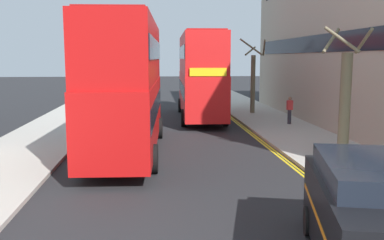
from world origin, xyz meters
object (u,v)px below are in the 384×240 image
object	(u,v)px
double_decker_bus_oncoming	(200,73)
taxi_minivan	(370,218)
pedestrian_far	(290,110)
double_decker_bus_away	(127,82)

from	to	relation	value
double_decker_bus_oncoming	taxi_minivan	distance (m)	21.11
pedestrian_far	double_decker_bus_oncoming	bearing A→B (deg)	143.04
double_decker_bus_away	taxi_minivan	distance (m)	12.17
taxi_minivan	double_decker_bus_away	bearing A→B (deg)	115.55
double_decker_bus_away	pedestrian_far	world-z (taller)	double_decker_bus_away
double_decker_bus_away	pedestrian_far	size ratio (longest dim) A/B	6.73
double_decker_bus_oncoming	double_decker_bus_away	bearing A→B (deg)	-112.58
taxi_minivan	pedestrian_far	xyz separation A→B (m)	(3.99, 17.28, -0.08)
double_decker_bus_away	taxi_minivan	xyz separation A→B (m)	(5.18, -10.83, -1.96)
double_decker_bus_away	double_decker_bus_oncoming	size ratio (longest dim) A/B	1.00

